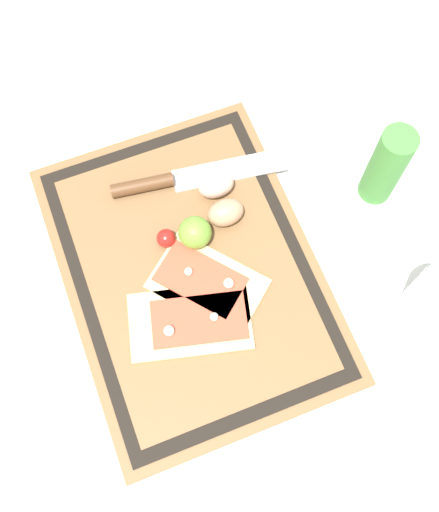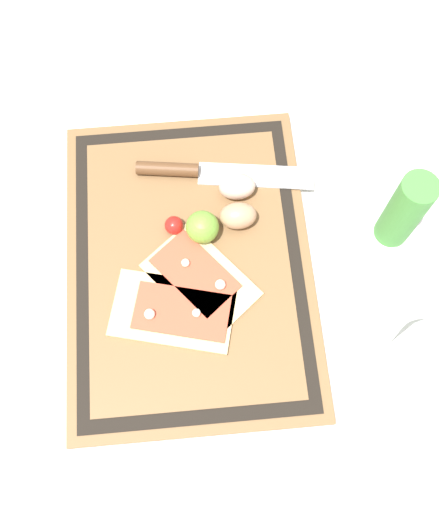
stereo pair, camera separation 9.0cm
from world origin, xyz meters
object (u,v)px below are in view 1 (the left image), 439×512
object	(u,v)px
egg_brown	(226,213)
sauce_jar	(433,297)
pizza_slice_far	(206,283)
herb_pot	(376,186)
lime	(195,233)
egg_pink	(216,185)
knife	(170,180)
cherry_tomato_red	(166,238)
pizza_slice_near	(192,321)

from	to	relation	value
egg_brown	sauce_jar	bearing A→B (deg)	43.70
pizza_slice_far	herb_pot	xyz separation A→B (m)	(-0.04, 0.29, 0.05)
lime	egg_pink	bearing A→B (deg)	138.15
knife	cherry_tomato_red	world-z (taller)	cherry_tomato_red
pizza_slice_near	pizza_slice_far	world-z (taller)	same
cherry_tomato_red	herb_pot	xyz separation A→B (m)	(0.05, 0.32, 0.04)
egg_pink	lime	world-z (taller)	lime
sauce_jar	lime	bearing A→B (deg)	-128.06
pizza_slice_far	herb_pot	distance (m)	0.30
egg_pink	pizza_slice_near	bearing A→B (deg)	-30.38
pizza_slice_far	cherry_tomato_red	xyz separation A→B (m)	(-0.09, -0.03, 0.01)
egg_brown	sauce_jar	xyz separation A→B (m)	(0.24, 0.23, 0.01)
pizza_slice_far	egg_pink	xyz separation A→B (m)	(-0.14, 0.07, 0.02)
pizza_slice_near	cherry_tomato_red	bearing A→B (deg)	176.63
knife	egg_brown	size ratio (longest dim) A/B	4.98
pizza_slice_near	herb_pot	size ratio (longest dim) A/B	0.97
cherry_tomato_red	herb_pot	size ratio (longest dim) A/B	0.14
pizza_slice_near	egg_brown	bearing A→B (deg)	142.28
pizza_slice_far	sauce_jar	distance (m)	0.33
egg_brown	herb_pot	bearing A→B (deg)	75.93
egg_brown	lime	bearing A→B (deg)	-73.94
knife	egg_pink	size ratio (longest dim) A/B	4.98
knife	egg_pink	bearing A→B (deg)	57.68
sauce_jar	pizza_slice_near	bearing A→B (deg)	-106.60
cherry_tomato_red	pizza_slice_near	bearing A→B (deg)	-3.37
egg_pink	herb_pot	xyz separation A→B (m)	(0.11, 0.22, 0.03)
egg_brown	sauce_jar	distance (m)	0.33
pizza_slice_near	knife	size ratio (longest dim) A/B	0.69
knife	egg_pink	world-z (taller)	egg_pink
knife	sauce_jar	distance (m)	0.44
pizza_slice_near	herb_pot	distance (m)	0.34
herb_pot	knife	bearing A→B (deg)	-117.43
cherry_tomato_red	herb_pot	world-z (taller)	herb_pot
cherry_tomato_red	knife	bearing A→B (deg)	157.04
cherry_tomato_red	sauce_jar	xyz separation A→B (m)	(0.23, 0.33, 0.02)
pizza_slice_near	egg_pink	size ratio (longest dim) A/B	3.44
knife	cherry_tomato_red	distance (m)	0.10
egg_pink	herb_pot	bearing A→B (deg)	64.06
egg_pink	knife	bearing A→B (deg)	-122.32
pizza_slice_near	pizza_slice_far	distance (m)	0.06
lime	herb_pot	distance (m)	0.28
pizza_slice_near	egg_brown	world-z (taller)	egg_brown
pizza_slice_near	knife	xyz separation A→B (m)	(-0.23, 0.05, 0.00)
egg_brown	herb_pot	world-z (taller)	herb_pot
pizza_slice_far	egg_brown	xyz separation A→B (m)	(-0.09, 0.07, 0.02)
knife	egg_brown	xyz separation A→B (m)	(0.09, 0.06, 0.01)
knife	sauce_jar	size ratio (longest dim) A/B	2.54
sauce_jar	pizza_slice_far	bearing A→B (deg)	-116.67
lime	cherry_tomato_red	distance (m)	0.05
pizza_slice_far	cherry_tomato_red	size ratio (longest dim) A/B	6.61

